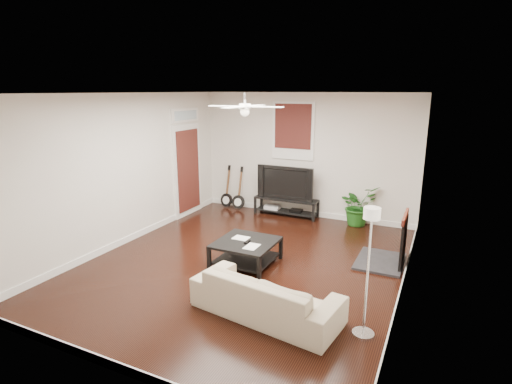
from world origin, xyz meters
The scene contains 14 objects.
room centered at (0.00, 0.00, 1.40)m, with size 5.01×6.01×2.81m.
brick_accent centered at (2.49, 1.00, 1.40)m, with size 0.02×2.20×2.80m, color brown.
fireplace centered at (2.20, 1.00, 0.46)m, with size 0.80×1.10×0.92m, color black.
window_back centered at (-0.30, 2.97, 1.95)m, with size 1.00×0.06×1.30m, color #3A1110.
door_left centered at (-2.46, 1.90, 1.25)m, with size 0.08×1.00×2.50m, color white.
tv_stand centered at (-0.36, 2.78, 0.21)m, with size 1.48×0.40×0.42m, color black.
tv centered at (-0.36, 2.80, 0.80)m, with size 1.33×0.17×0.77m, color black.
coffee_table centered at (0.02, -0.03, 0.20)m, with size 0.96×0.96×0.40m, color black.
sofa centered at (0.96, -1.33, 0.29)m, with size 1.96×0.77×0.57m, color #BDA48E.
floor_lamp centered at (2.20, -1.23, 0.80)m, with size 0.26×0.26×1.60m, color silver, non-canonical shape.
potted_plant centered at (1.28, 2.82, 0.44)m, with size 0.78×0.68×0.87m, color #1D5A19.
guitar_left centered at (-1.93, 2.75, 0.53)m, with size 0.33×0.23×1.06m, color black, non-canonical shape.
guitar_right centered at (-1.58, 2.72, 0.53)m, with size 0.33×0.23×1.06m, color black, non-canonical shape.
ceiling_fan centered at (0.00, 0.00, 2.60)m, with size 1.24×1.24×0.32m, color white, non-canonical shape.
Camera 1 is at (2.86, -5.60, 2.85)m, focal length 28.12 mm.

